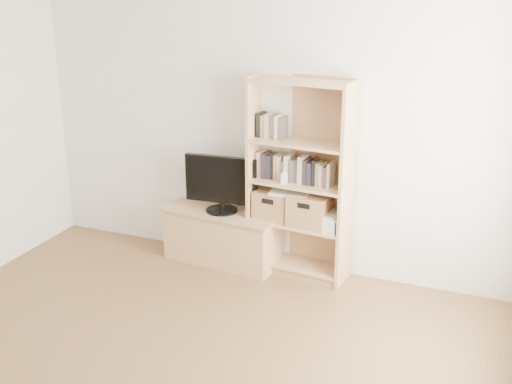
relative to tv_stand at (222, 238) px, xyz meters
The scene contains 11 objects.
back_wall 1.14m from the tv_stand, 27.40° to the left, with size 4.50×0.02×2.60m, color silver.
tv_stand is the anchor object (origin of this frame).
bookshelf 0.97m from the tv_stand, ahead, with size 0.89×0.32×1.78m, color tan.
television 0.53m from the tv_stand, ahead, with size 0.68×0.05×0.53m, color black.
books_row_mid 1.04m from the tv_stand, ahead, with size 0.80×0.16×0.21m, color #C1AE9B.
books_row_upper 1.21m from the tv_stand, ahead, with size 0.35×0.13×0.18m, color #C1AE9B.
baby_monitor 0.92m from the tv_stand, ahead, with size 0.05×0.03×0.09m, color white.
basket_left 0.62m from the tv_stand, ahead, with size 0.32×0.26×0.26m, color #9F6B47.
basket_right 0.92m from the tv_stand, ahead, with size 0.35×0.29×0.29m, color #9F6B47.
laptop 0.84m from the tv_stand, ahead, with size 0.34×0.24×0.03m, color white.
magazine_stack 1.08m from the tv_stand, ahead, with size 0.18×0.26×0.12m, color beige.
Camera 1 is at (1.98, -2.68, 2.66)m, focal length 45.00 mm.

